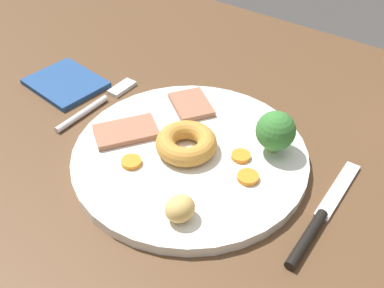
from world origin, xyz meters
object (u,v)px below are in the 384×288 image
object	(u,v)px
broccoli_floret	(276,131)
knife	(319,219)
roast_potato_left	(180,209)
carrot_coin_front	(131,162)
yorkshire_pudding	(188,142)
meat_slice_main	(126,132)
fork	(99,102)
carrot_coin_back	(247,178)
carrot_coin_side	(241,156)
folded_napkin	(66,83)
dinner_plate	(192,154)
meat_slice_under	(191,105)

from	to	relation	value
broccoli_floret	knife	distance (cm)	11.83
roast_potato_left	carrot_coin_front	size ratio (longest dim) A/B	1.36
yorkshire_pudding	roast_potato_left	bearing A→B (deg)	-59.06
yorkshire_pudding	meat_slice_main	bearing A→B (deg)	-165.33
roast_potato_left	fork	size ratio (longest dim) A/B	0.22
carrot_coin_back	roast_potato_left	bearing A→B (deg)	-108.87
carrot_coin_back	carrot_coin_side	xyz separation A→B (cm)	(-2.56, 2.93, -0.03)
meat_slice_main	carrot_coin_side	bearing A→B (deg)	17.38
carrot_coin_side	broccoli_floret	xyz separation A→B (cm)	(2.63, 3.50, 2.87)
carrot_coin_front	folded_napkin	xyz separation A→B (cm)	(-20.82, 8.76, -1.29)
dinner_plate	broccoli_floret	size ratio (longest dim) A/B	5.24
fork	folded_napkin	bearing A→B (deg)	86.11
meat_slice_main	meat_slice_under	world-z (taller)	same
meat_slice_under	yorkshire_pudding	xyz separation A→B (cm)	(4.72, -7.53, 0.82)
meat_slice_main	meat_slice_under	bearing A→B (deg)	69.59
dinner_plate	fork	world-z (taller)	dinner_plate
carrot_coin_back	broccoli_floret	distance (cm)	7.03
carrot_coin_front	yorkshire_pudding	bearing A→B (deg)	56.35
meat_slice_main	broccoli_floret	size ratio (longest dim) A/B	1.43
yorkshire_pudding	broccoli_floret	distance (cm)	10.88
yorkshire_pudding	folded_napkin	xyz separation A→B (cm)	(-24.90, 2.63, -2.22)
meat_slice_under	fork	bearing A→B (deg)	-155.64
roast_potato_left	dinner_plate	bearing A→B (deg)	118.14
yorkshire_pudding	dinner_plate	bearing A→B (deg)	14.32
yorkshire_pudding	broccoli_floret	xyz separation A→B (cm)	(8.93, 5.90, 1.93)
yorkshire_pudding	broccoli_floret	size ratio (longest dim) A/B	1.36
roast_potato_left	knife	bearing A→B (deg)	36.77
carrot_coin_front	carrot_coin_back	size ratio (longest dim) A/B	0.98
meat_slice_under	carrot_coin_front	size ratio (longest dim) A/B	2.59
meat_slice_main	carrot_coin_front	xyz separation A→B (cm)	(4.26, -3.95, -0.11)
carrot_coin_side	roast_potato_left	bearing A→B (deg)	-92.60
carrot_coin_side	folded_napkin	size ratio (longest dim) A/B	0.22
dinner_plate	folded_napkin	distance (cm)	25.57
knife	roast_potato_left	bearing A→B (deg)	126.61
carrot_coin_back	carrot_coin_side	size ratio (longest dim) A/B	1.08
roast_potato_left	carrot_coin_front	bearing A→B (deg)	160.55
fork	folded_napkin	size ratio (longest dim) A/B	1.39
meat_slice_main	fork	size ratio (longest dim) A/B	0.53
meat_slice_main	carrot_coin_back	xyz separation A→B (cm)	(17.20, 1.66, -0.10)
meat_slice_main	carrot_coin_front	bearing A→B (deg)	-42.85
roast_potato_left	broccoli_floret	xyz separation A→B (cm)	(3.17, 15.50, 1.70)
meat_slice_main	carrot_coin_front	distance (cm)	5.81
meat_slice_main	knife	size ratio (longest dim) A/B	0.44
carrot_coin_front	meat_slice_main	bearing A→B (deg)	137.15
meat_slice_main	knife	world-z (taller)	meat_slice_main
carrot_coin_back	knife	world-z (taller)	carrot_coin_back
carrot_coin_side	fork	distance (cm)	23.51
knife	broccoli_floret	bearing A→B (deg)	55.17
carrot_coin_side	meat_slice_main	bearing A→B (deg)	-162.62
dinner_plate	carrot_coin_front	bearing A→B (deg)	-126.43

